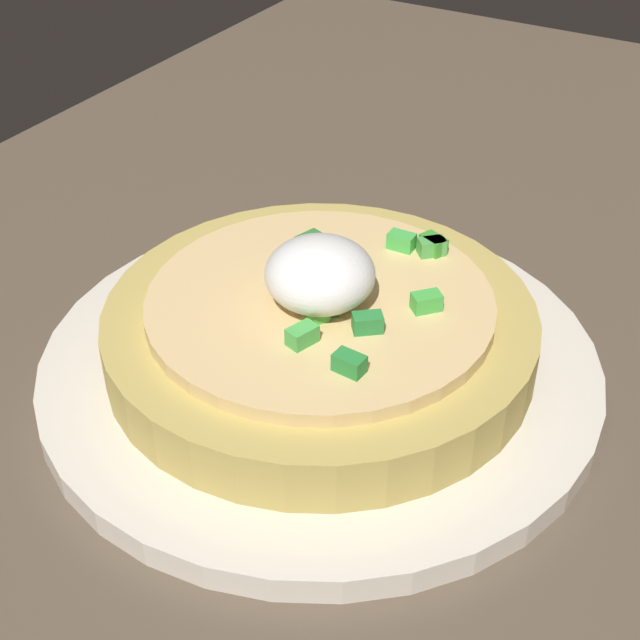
{
  "coord_description": "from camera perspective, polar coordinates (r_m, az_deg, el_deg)",
  "views": [
    {
      "loc": [
        27.26,
        11.9,
        31.54
      ],
      "look_at": [
        -2.11,
        -5.2,
        6.67
      ],
      "focal_mm": 51.64,
      "sensor_mm": 36.0,
      "label": 1
    }
  ],
  "objects": [
    {
      "name": "plate",
      "position": [
        0.44,
        0.0,
        -2.78
      ],
      "size": [
        26.25,
        26.25,
        1.26
      ],
      "primitive_type": "cylinder",
      "color": "silver",
      "rests_on": "dining_table"
    },
    {
      "name": "dining_table",
      "position": [
        0.42,
        4.73,
        -9.06
      ],
      "size": [
        111.6,
        75.03,
        3.41
      ],
      "primitive_type": "cube",
      "color": "brown",
      "rests_on": "ground"
    },
    {
      "name": "pizza",
      "position": [
        0.42,
        0.02,
        -0.31
      ],
      "size": [
        19.87,
        19.87,
        6.3
      ],
      "color": "tan",
      "rests_on": "plate"
    }
  ]
}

